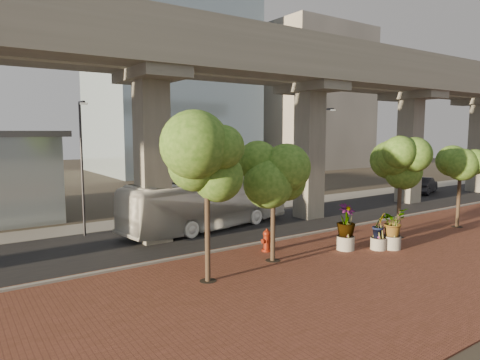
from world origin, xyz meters
TOP-DOWN VIEW (x-y plane):
  - ground at (0.00, 0.00)m, footprint 160.00×160.00m
  - brick_plaza at (0.00, -8.00)m, footprint 70.00×13.00m
  - asphalt_road at (0.00, 2.00)m, footprint 90.00×8.00m
  - curb_strip at (0.00, -2.00)m, footprint 70.00×0.25m
  - far_sidewalk at (0.00, 7.50)m, footprint 90.00×3.00m
  - transit_viaduct at (0.00, 2.00)m, footprint 72.00×5.60m
  - midrise_block at (38.00, 36.00)m, footprint 18.00×16.00m
  - transit_bus at (-1.89, 2.93)m, footprint 12.08×4.57m
  - parked_car at (23.99, 4.28)m, footprint 5.37×3.40m
  - fire_hydrant at (-2.05, -3.38)m, footprint 0.59×0.53m
  - planter_front at (3.70, -6.79)m, footprint 2.00×2.00m
  - planter_right at (1.53, -5.50)m, footprint 2.28×2.28m
  - planter_left at (3.00, -6.45)m, footprint 1.79×1.79m
  - street_tree_far_west at (-6.83, -5.52)m, footprint 4.14×4.14m
  - street_tree_near_west at (-2.82, -4.83)m, footprint 3.83×3.83m
  - street_tree_near_east at (6.13, -5.43)m, footprint 3.42×3.42m
  - street_tree_far_east at (11.72, -5.93)m, footprint 3.08×3.08m
  - streetlamp_west at (-8.93, 5.39)m, footprint 0.39×1.15m
  - streetlamp_east at (11.16, 5.56)m, footprint 0.40×1.18m

SIDE VIEW (x-z plane):
  - ground at x=0.00m, z-range 0.00..0.00m
  - asphalt_road at x=0.00m, z-range 0.00..0.04m
  - brick_plaza at x=0.00m, z-range 0.00..0.06m
  - far_sidewalk at x=0.00m, z-range 0.00..0.06m
  - curb_strip at x=0.00m, z-range 0.00..0.16m
  - fire_hydrant at x=-2.05m, z-range 0.04..1.22m
  - parked_car at x=23.99m, z-range 0.00..1.67m
  - planter_left at x=3.00m, z-range 0.27..2.24m
  - planter_front at x=3.70m, z-range 0.30..2.50m
  - planter_right at x=1.53m, z-range 0.32..2.75m
  - transit_bus at x=-1.89m, z-range 0.00..3.29m
  - street_tree_far_east at x=11.72m, z-range 1.35..6.77m
  - street_tree_near_west at x=-2.82m, z-range 1.27..7.22m
  - street_tree_near_east at x=6.13m, z-range 1.42..7.29m
  - streetlamp_west at x=-8.93m, z-range 0.67..8.60m
  - streetlamp_east at x=11.16m, z-range 0.68..8.83m
  - street_tree_far_west at x=-6.83m, z-range 1.49..8.17m
  - transit_viaduct at x=0.00m, z-range 1.09..13.49m
  - midrise_block at x=38.00m, z-range 0.00..24.00m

